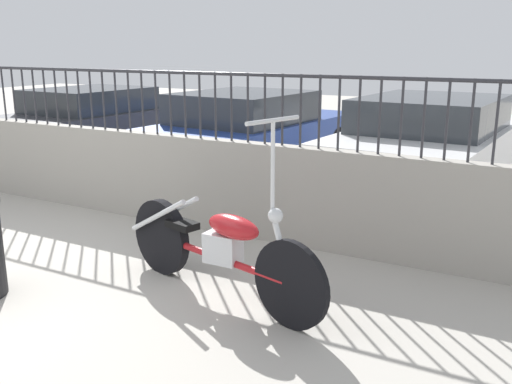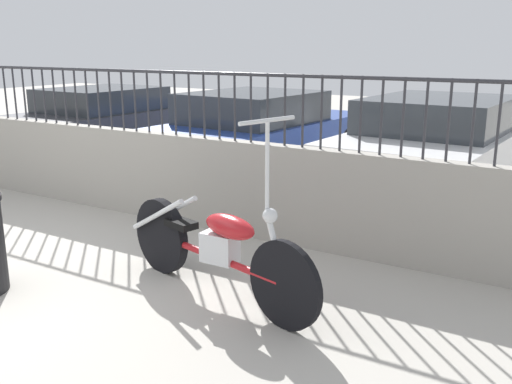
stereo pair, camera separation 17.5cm
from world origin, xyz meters
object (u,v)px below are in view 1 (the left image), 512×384
at_px(car_dark_grey, 98,121).
at_px(car_blue, 249,132).
at_px(motorcycle_red, 211,244).
at_px(car_white, 432,146).

height_order(car_dark_grey, car_blue, car_blue).
distance_m(motorcycle_red, car_white, 4.17).
height_order(motorcycle_red, car_white, motorcycle_red).
xyz_separation_m(car_blue, car_white, (2.87, -0.12, 0.03)).
xyz_separation_m(car_dark_grey, car_blue, (3.14, 0.11, 0.01)).
height_order(motorcycle_red, car_dark_grey, motorcycle_red).
height_order(motorcycle_red, car_blue, motorcycle_red).
relative_size(car_blue, car_white, 0.98).
bearing_deg(car_blue, car_white, -88.26).
xyz_separation_m(motorcycle_red, car_dark_grey, (-5.17, 4.08, 0.22)).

